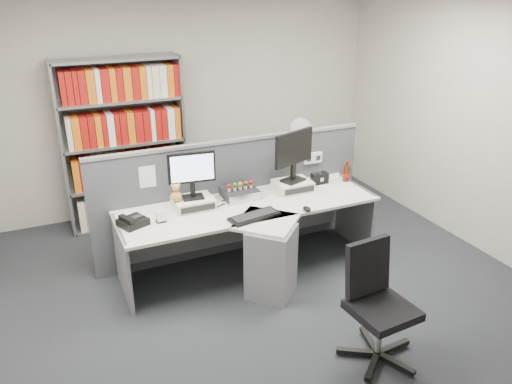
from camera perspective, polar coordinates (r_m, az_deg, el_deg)
name	(u,v)px	position (r m, az deg, el deg)	size (l,w,h in m)	color
ground	(285,310)	(4.76, 3.29, -13.10)	(5.50, 5.50, 0.00)	#2D3135
room_shell	(290,118)	(3.98, 3.87, 8.26)	(5.04, 5.54, 2.72)	beige
partition	(234,195)	(5.43, -2.55, -0.39)	(3.00, 0.08, 1.27)	#464950
desk	(258,238)	(4.97, 0.26, -5.16)	(2.60, 1.20, 0.72)	silver
monitor_riser_left	(193,203)	(4.99, -7.05, -1.21)	(0.38, 0.31, 0.10)	beige
monitor_riser_right	(293,185)	(5.38, 4.17, 0.74)	(0.38, 0.31, 0.10)	beige
monitor_left	(192,171)	(4.87, -7.24, 2.33)	(0.46, 0.17, 0.47)	black
monitor_right	(294,152)	(5.25, 4.27, 4.52)	(0.51, 0.24, 0.54)	black
desktop_pc	(240,193)	(5.19, -1.84, -0.13)	(0.34, 0.31, 0.09)	black
figurines	(240,185)	(5.14, -1.78, 0.80)	(0.29, 0.05, 0.09)	beige
keyboard	(254,216)	(4.76, -0.20, -2.74)	(0.52, 0.27, 0.03)	black
mouse	(307,209)	(4.92, 5.75, -1.89)	(0.07, 0.11, 0.04)	black
desk_phone	(132,222)	(4.74, -13.73, -3.26)	(0.30, 0.29, 0.10)	black
desk_calendar	(161,217)	(4.74, -10.63, -2.80)	(0.09, 0.07, 0.11)	black
plush_toy	(176,194)	(4.89, -8.98, -0.22)	(0.11, 0.11, 0.18)	gold
speaker	(320,178)	(5.58, 7.16, 1.56)	(0.18, 0.10, 0.12)	black
cola_bottle	(346,173)	(5.68, 10.13, 2.09)	(0.07, 0.07, 0.24)	#3F190A
shelving_unit	(124,146)	(6.19, -14.62, 5.05)	(1.41, 0.40, 2.00)	gray
filing_cabinet	(298,181)	(6.64, 4.70, 1.24)	(0.45, 0.61, 0.70)	gray
desk_fan	(299,132)	(6.43, 4.89, 6.71)	(0.29, 0.17, 0.50)	white
office_chair	(376,300)	(4.10, 13.38, -11.74)	(0.61, 0.63, 0.95)	silver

